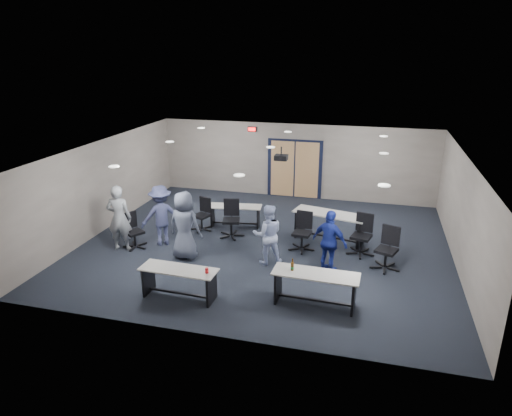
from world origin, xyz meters
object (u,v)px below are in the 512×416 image
(table_back_right, at_px, (329,222))
(chair_loose_right, at_px, (386,249))
(chair_back_b, at_px, (231,219))
(chair_loose_left, at_px, (134,231))
(table_front_right, at_px, (315,283))
(chair_back_a, at_px, (201,214))
(table_front_left, at_px, (179,278))
(person_lightblue, at_px, (268,234))
(chair_back_d, at_px, (361,235))
(table_back_left, at_px, (235,212))
(person_navy, at_px, (330,242))
(person_gray, at_px, (119,218))
(person_plaid, at_px, (185,225))
(chair_back_c, at_px, (302,232))
(person_back, at_px, (161,215))

(table_back_right, xyz_separation_m, chair_loose_right, (1.56, -1.44, -0.02))
(chair_back_b, xyz_separation_m, chair_loose_left, (-2.35, -1.42, -0.05))
(table_front_right, xyz_separation_m, chair_back_a, (-3.89, 3.39, -0.02))
(table_front_left, relative_size, person_lightblue, 1.10)
(table_back_right, distance_m, chair_back_d, 1.17)
(chair_back_d, xyz_separation_m, chair_loose_left, (-6.05, -1.13, -0.06))
(table_back_left, bearing_deg, person_navy, -45.54)
(person_gray, bearing_deg, person_lightblue, 173.47)
(table_back_right, xyz_separation_m, person_gray, (-5.43, -2.05, 0.35))
(table_back_right, relative_size, person_lightblue, 1.37)
(chair_back_b, height_order, person_plaid, person_plaid)
(table_front_right, bearing_deg, person_plaid, 159.68)
(table_front_right, height_order, chair_back_c, chair_back_c)
(table_front_right, height_order, person_gray, person_gray)
(person_lightblue, distance_m, person_navy, 1.57)
(chair_back_b, height_order, person_lightblue, person_lightblue)
(chair_back_b, bearing_deg, person_gray, -162.57)
(chair_back_c, bearing_deg, person_plaid, -149.43)
(table_front_left, distance_m, chair_back_a, 3.97)
(table_back_left, distance_m, table_back_right, 2.96)
(chair_back_a, height_order, person_gray, person_gray)
(person_plaid, distance_m, person_back, 1.19)
(table_front_right, xyz_separation_m, chair_back_b, (-2.86, 3.12, 0.03))
(chair_back_a, distance_m, chair_loose_left, 2.14)
(chair_loose_left, height_order, person_navy, person_navy)
(table_front_left, distance_m, chair_loose_left, 3.15)
(table_back_left, distance_m, chair_back_a, 1.06)
(chair_back_b, distance_m, chair_loose_left, 2.74)
(chair_loose_right, bearing_deg, chair_back_a, -172.74)
(table_back_left, xyz_separation_m, person_back, (-1.58, -1.84, 0.41))
(person_navy, bearing_deg, chair_loose_left, 24.64)
(table_back_right, distance_m, person_back, 4.74)
(chair_back_d, bearing_deg, person_back, -158.35)
(chair_loose_right, bearing_deg, table_back_left, 178.10)
(table_front_left, height_order, chair_back_b, chair_back_b)
(chair_back_a, xyz_separation_m, person_plaid, (0.30, -1.92, 0.41))
(table_back_left, relative_size, person_plaid, 0.92)
(chair_back_a, height_order, person_back, person_back)
(chair_back_b, relative_size, person_plaid, 0.60)
(chair_loose_right, height_order, person_plaid, person_plaid)
(chair_back_d, height_order, person_back, person_back)
(person_lightblue, relative_size, person_back, 0.92)
(table_back_left, distance_m, person_gray, 3.54)
(chair_loose_left, relative_size, person_navy, 0.62)
(table_front_right, relative_size, table_back_right, 0.86)
(chair_back_c, xyz_separation_m, chair_loose_left, (-4.49, -1.02, -0.03))
(person_plaid, bearing_deg, chair_back_c, -150.21)
(table_front_right, bearing_deg, table_back_right, 93.17)
(chair_back_d, relative_size, person_gray, 0.60)
(person_gray, relative_size, person_back, 1.07)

